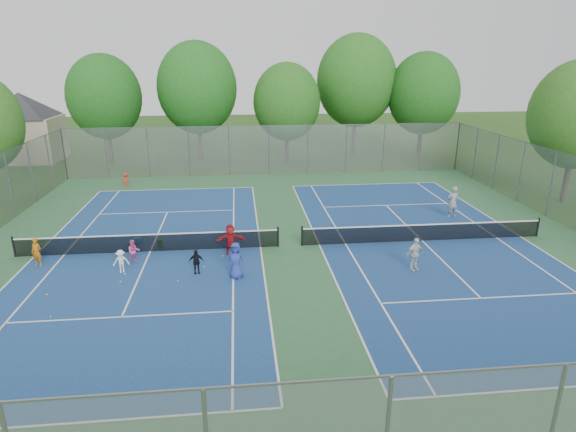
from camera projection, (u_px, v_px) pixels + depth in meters
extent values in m
plane|color=#284C17|center=(290.00, 246.00, 24.61)|extent=(120.00, 120.00, 0.00)
cube|color=#2E6137|center=(290.00, 246.00, 24.61)|extent=(32.00, 32.00, 0.01)
cube|color=navy|center=(150.00, 251.00, 23.91)|extent=(10.97, 23.77, 0.01)
cube|color=navy|center=(422.00, 241.00, 25.30)|extent=(10.97, 23.77, 0.01)
cube|color=black|center=(150.00, 243.00, 23.77)|extent=(12.87, 0.10, 0.91)
cube|color=black|center=(423.00, 233.00, 25.16)|extent=(12.87, 0.10, 0.91)
cube|color=gray|center=(269.00, 150.00, 39.09)|extent=(32.00, 0.10, 4.00)
cube|color=#B7A88C|center=(26.00, 139.00, 44.45)|extent=(6.00, 5.00, 4.00)
pyramid|color=#2D2D33|center=(18.00, 92.00, 43.13)|extent=(11.03, 11.03, 2.20)
cylinder|color=#443326|center=(110.00, 144.00, 43.44)|extent=(0.36, 0.36, 3.50)
ellipsoid|color=#1D5919|center=(104.00, 97.00, 42.14)|extent=(6.40, 6.40, 7.36)
cylinder|color=#443326|center=(200.00, 139.00, 45.12)|extent=(0.36, 0.36, 3.85)
ellipsoid|color=#1E5F1B|center=(197.00, 88.00, 43.67)|extent=(7.20, 7.20, 8.28)
cylinder|color=#443326|center=(287.00, 145.00, 44.14)|extent=(0.36, 0.36, 3.15)
ellipsoid|color=#265E1B|center=(287.00, 102.00, 42.94)|extent=(6.00, 6.00, 6.90)
cylinder|color=#443326|center=(354.00, 133.00, 47.50)|extent=(0.36, 0.36, 4.20)
ellipsoid|color=#26611C|center=(356.00, 81.00, 45.95)|extent=(7.60, 7.60, 8.74)
cylinder|color=#443326|center=(420.00, 139.00, 46.32)|extent=(0.36, 0.36, 3.50)
ellipsoid|color=#1E5919|center=(424.00, 93.00, 45.00)|extent=(6.60, 6.60, 7.59)
cylinder|color=#443326|center=(567.00, 176.00, 31.61)|extent=(0.36, 0.36, 3.50)
cube|color=blue|center=(138.00, 241.00, 24.89)|extent=(0.41, 0.41, 0.32)
cube|color=#227D2A|center=(160.00, 244.00, 24.25)|extent=(0.30, 0.30, 0.49)
imported|color=#C26812|center=(37.00, 252.00, 22.11)|extent=(0.56, 0.45, 1.35)
imported|color=#DE5696|center=(134.00, 251.00, 22.46)|extent=(0.65, 0.56, 1.14)
imported|color=white|center=(121.00, 261.00, 21.44)|extent=(0.76, 0.52, 1.08)
imported|color=black|center=(196.00, 262.00, 21.33)|extent=(0.70, 0.36, 1.14)
imported|color=#293B98|center=(236.00, 261.00, 20.79)|extent=(0.89, 0.66, 1.66)
imported|color=maroon|center=(231.00, 240.00, 23.33)|extent=(1.47, 0.59, 1.55)
imported|color=red|center=(126.00, 180.00, 35.65)|extent=(0.74, 0.49, 1.06)
imported|color=gray|center=(453.00, 202.00, 28.78)|extent=(0.75, 0.53, 1.92)
imported|color=silver|center=(415.00, 254.00, 21.64)|extent=(0.98, 0.65, 1.54)
sphere|color=#DAF037|center=(125.00, 274.00, 21.32)|extent=(0.07, 0.07, 0.07)
sphere|color=#CEF038|center=(205.00, 267.00, 22.07)|extent=(0.07, 0.07, 0.07)
sphere|color=#CFDB33|center=(1.00, 328.00, 17.08)|extent=(0.07, 0.07, 0.07)
sphere|color=#C9D230|center=(223.00, 256.00, 23.26)|extent=(0.07, 0.07, 0.07)
sphere|color=#C2D832|center=(120.00, 282.00, 20.59)|extent=(0.07, 0.07, 0.07)
sphere|color=#C3E334|center=(53.00, 269.00, 21.87)|extent=(0.07, 0.07, 0.07)
sphere|color=#C7E836|center=(195.00, 265.00, 22.31)|extent=(0.07, 0.07, 0.07)
sphere|color=#C8F038|center=(47.00, 295.00, 19.48)|extent=(0.07, 0.07, 0.07)
sphere|color=gold|center=(51.00, 317.00, 17.82)|extent=(0.07, 0.07, 0.07)
sphere|color=#AEC82E|center=(178.00, 282.00, 20.64)|extent=(0.07, 0.07, 0.07)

